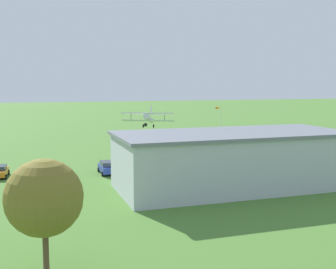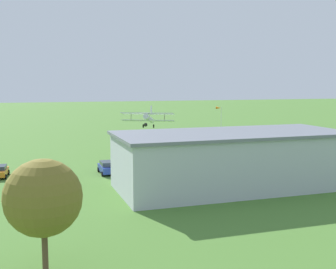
{
  "view_description": "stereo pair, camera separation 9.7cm",
  "coord_description": "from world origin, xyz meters",
  "px_view_note": "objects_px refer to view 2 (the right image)",
  "views": [
    {
      "loc": [
        24.12,
        82.62,
        12.29
      ],
      "look_at": [
        4.01,
        15.92,
        3.91
      ],
      "focal_mm": 46.28,
      "sensor_mm": 36.0,
      "label": 1
    },
    {
      "loc": [
        24.03,
        82.65,
        12.29
      ],
      "look_at": [
        4.01,
        15.92,
        3.91
      ],
      "focal_mm": 46.28,
      "sensor_mm": 36.0,
      "label": 2
    }
  ],
  "objects_px": {
    "car_yellow": "(52,171)",
    "biplane": "(148,118)",
    "hangar": "(232,160)",
    "windsock": "(219,110)",
    "person_by_parked_cars": "(139,162)",
    "car_orange": "(0,171)",
    "person_beside_truck": "(149,159)",
    "tree_behind_hangar_left": "(43,198)",
    "car_blue": "(107,167)",
    "truck_delivery_white": "(265,152)"
  },
  "relations": [
    {
      "from": "car_yellow",
      "to": "windsock",
      "type": "bearing_deg",
      "value": -136.72
    },
    {
      "from": "car_orange",
      "to": "tree_behind_hangar_left",
      "type": "distance_m",
      "value": 32.01
    },
    {
      "from": "car_yellow",
      "to": "person_by_parked_cars",
      "type": "bearing_deg",
      "value": -164.26
    },
    {
      "from": "car_orange",
      "to": "tree_behind_hangar_left",
      "type": "height_order",
      "value": "tree_behind_hangar_left"
    },
    {
      "from": "car_blue",
      "to": "person_by_parked_cars",
      "type": "height_order",
      "value": "car_blue"
    },
    {
      "from": "car_yellow",
      "to": "windsock",
      "type": "distance_m",
      "value": 54.57
    },
    {
      "from": "person_beside_truck",
      "to": "tree_behind_hangar_left",
      "type": "relative_size",
      "value": 0.21
    },
    {
      "from": "biplane",
      "to": "windsock",
      "type": "height_order",
      "value": "biplane"
    },
    {
      "from": "person_by_parked_cars",
      "to": "windsock",
      "type": "height_order",
      "value": "windsock"
    },
    {
      "from": "person_beside_truck",
      "to": "tree_behind_hangar_left",
      "type": "xyz_separation_m",
      "value": [
        15.67,
        34.47,
        4.19
      ]
    },
    {
      "from": "car_orange",
      "to": "tree_behind_hangar_left",
      "type": "bearing_deg",
      "value": 99.35
    },
    {
      "from": "biplane",
      "to": "person_by_parked_cars",
      "type": "height_order",
      "value": "biplane"
    },
    {
      "from": "hangar",
      "to": "person_beside_truck",
      "type": "xyz_separation_m",
      "value": [
        5.73,
        -16.97,
        -2.53
      ]
    },
    {
      "from": "car_yellow",
      "to": "car_orange",
      "type": "distance_m",
      "value": 6.83
    },
    {
      "from": "tree_behind_hangar_left",
      "to": "truck_delivery_white",
      "type": "bearing_deg",
      "value": -136.91
    },
    {
      "from": "truck_delivery_white",
      "to": "windsock",
      "type": "distance_m",
      "value": 35.93
    },
    {
      "from": "biplane",
      "to": "car_blue",
      "type": "height_order",
      "value": "biplane"
    },
    {
      "from": "car_orange",
      "to": "tree_behind_hangar_left",
      "type": "xyz_separation_m",
      "value": [
        -5.16,
        31.32,
        4.15
      ]
    },
    {
      "from": "hangar",
      "to": "windsock",
      "type": "distance_m",
      "value": 52.84
    },
    {
      "from": "truck_delivery_white",
      "to": "car_orange",
      "type": "bearing_deg",
      "value": 0.4
    },
    {
      "from": "hangar",
      "to": "biplane",
      "type": "bearing_deg",
      "value": -84.94
    },
    {
      "from": "car_yellow",
      "to": "biplane",
      "type": "bearing_deg",
      "value": -134.41
    },
    {
      "from": "person_beside_truck",
      "to": "tree_behind_hangar_left",
      "type": "distance_m",
      "value": 38.1
    },
    {
      "from": "biplane",
      "to": "car_yellow",
      "type": "relative_size",
      "value": 2.08
    },
    {
      "from": "hangar",
      "to": "biplane",
      "type": "xyz_separation_m",
      "value": [
        2.62,
        -29.56,
        2.64
      ]
    },
    {
      "from": "car_blue",
      "to": "person_beside_truck",
      "type": "distance_m",
      "value": 8.7
    },
    {
      "from": "person_beside_truck",
      "to": "truck_delivery_white",
      "type": "bearing_deg",
      "value": 170.95
    },
    {
      "from": "car_orange",
      "to": "person_beside_truck",
      "type": "relative_size",
      "value": 2.76
    },
    {
      "from": "hangar",
      "to": "windsock",
      "type": "xyz_separation_m",
      "value": [
        -19.53,
        -49.04,
        2.52
      ]
    },
    {
      "from": "hangar",
      "to": "car_yellow",
      "type": "distance_m",
      "value": 23.37
    },
    {
      "from": "hangar",
      "to": "windsock",
      "type": "bearing_deg",
      "value": -111.71
    },
    {
      "from": "hangar",
      "to": "tree_behind_hangar_left",
      "type": "distance_m",
      "value": 27.7
    },
    {
      "from": "person_by_parked_cars",
      "to": "windsock",
      "type": "bearing_deg",
      "value": -128.81
    },
    {
      "from": "car_yellow",
      "to": "person_beside_truck",
      "type": "xyz_separation_m",
      "value": [
        -14.31,
        -5.19,
        -0.1
      ]
    },
    {
      "from": "truck_delivery_white",
      "to": "person_beside_truck",
      "type": "relative_size",
      "value": 4.67
    },
    {
      "from": "car_blue",
      "to": "tree_behind_hangar_left",
      "type": "bearing_deg",
      "value": 73.87
    },
    {
      "from": "car_orange",
      "to": "car_yellow",
      "type": "bearing_deg",
      "value": 162.63
    },
    {
      "from": "biplane",
      "to": "truck_delivery_white",
      "type": "bearing_deg",
      "value": 134.07
    },
    {
      "from": "biplane",
      "to": "truck_delivery_white",
      "type": "xyz_separation_m",
      "value": [
        -14.98,
        15.48,
        -4.39
      ]
    },
    {
      "from": "biplane",
      "to": "windsock",
      "type": "bearing_deg",
      "value": -138.67
    },
    {
      "from": "truck_delivery_white",
      "to": "tree_behind_hangar_left",
      "type": "bearing_deg",
      "value": 43.09
    },
    {
      "from": "windsock",
      "to": "truck_delivery_white",
      "type": "bearing_deg",
      "value": 78.42
    },
    {
      "from": "hangar",
      "to": "tree_behind_hangar_left",
      "type": "bearing_deg",
      "value": 39.28
    },
    {
      "from": "car_yellow",
      "to": "windsock",
      "type": "relative_size",
      "value": 0.69
    },
    {
      "from": "truck_delivery_white",
      "to": "tree_behind_hangar_left",
      "type": "relative_size",
      "value": 0.97
    },
    {
      "from": "biplane",
      "to": "tree_behind_hangar_left",
      "type": "height_order",
      "value": "biplane"
    },
    {
      "from": "car_yellow",
      "to": "car_orange",
      "type": "height_order",
      "value": "car_yellow"
    },
    {
      "from": "car_yellow",
      "to": "car_orange",
      "type": "xyz_separation_m",
      "value": [
        6.52,
        -2.04,
        -0.06
      ]
    },
    {
      "from": "car_blue",
      "to": "car_yellow",
      "type": "relative_size",
      "value": 0.98
    },
    {
      "from": "truck_delivery_white",
      "to": "person_beside_truck",
      "type": "distance_m",
      "value": 18.34
    }
  ]
}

